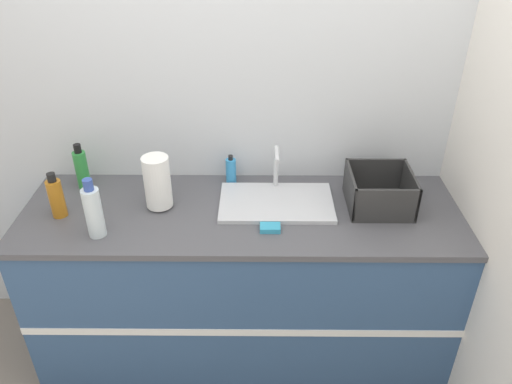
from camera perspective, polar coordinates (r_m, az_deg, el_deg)
The scene contains 11 objects.
wall_back at distance 2.45m, azimuth -1.45°, elevation 10.70°, with size 4.43×0.06×2.60m.
wall_right at distance 2.33m, azimuth 25.11°, elevation 6.47°, with size 0.06×2.65×2.60m.
counter_cabinet at distance 2.60m, azimuth -1.42°, elevation -10.20°, with size 2.06×0.67×0.89m.
sink at distance 2.36m, azimuth 2.34°, elevation -0.98°, with size 0.53×0.33×0.24m.
paper_towel_roll at distance 2.32m, azimuth -11.20°, elevation 1.08°, with size 0.12×0.12×0.26m.
dish_rack at distance 2.39m, azimuth 13.89°, elevation -0.18°, with size 0.29×0.29×0.17m.
bottle_clear at distance 2.21m, azimuth -18.08°, elevation -2.09°, with size 0.07×0.07×0.28m.
bottle_green at distance 2.59m, azimuth -19.30°, elevation 2.52°, with size 0.06×0.06×0.24m.
bottle_amber at distance 2.41m, azimuth -21.86°, elevation -0.57°, with size 0.07×0.07×0.22m.
soap_dispenser at distance 2.51m, azimuth -2.88°, elevation 2.44°, with size 0.05×0.05×0.15m.
sponge at distance 2.19m, azimuth 1.62°, elevation -4.11°, with size 0.09×0.06×0.02m.
Camera 1 is at (0.08, -1.60, 2.18)m, focal length 35.00 mm.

